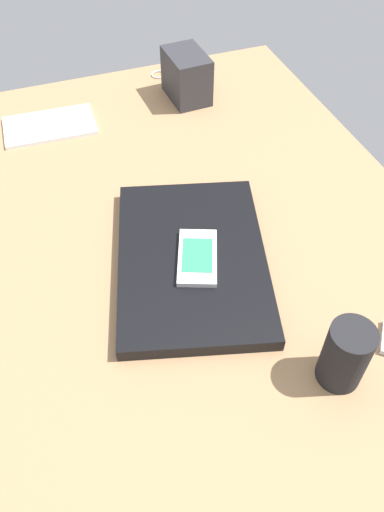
{
  "coord_description": "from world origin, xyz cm",
  "views": [
    {
      "loc": [
        -58.89,
        23.92,
        67.92
      ],
      "look_at": [
        -6.26,
        4.93,
        5.0
      ],
      "focal_mm": 35.92,
      "sensor_mm": 36.0,
      "label": 1
    }
  ],
  "objects_px": {
    "desk_organizer": "(187,76)",
    "key_ring": "(158,75)",
    "cell_phone_on_laptop": "(197,257)",
    "pen_cup": "(345,355)",
    "notepad": "(50,126)",
    "laptop_closed": "(192,259)"
  },
  "relations": [
    {
      "from": "pen_cup",
      "to": "notepad",
      "type": "relative_size",
      "value": 0.55
    },
    {
      "from": "cell_phone_on_laptop",
      "to": "key_ring",
      "type": "relative_size",
      "value": 3.61
    },
    {
      "from": "desk_organizer",
      "to": "notepad",
      "type": "bearing_deg",
      "value": 89.3
    },
    {
      "from": "pen_cup",
      "to": "key_ring",
      "type": "distance_m",
      "value": 0.87
    },
    {
      "from": "pen_cup",
      "to": "key_ring",
      "type": "bearing_deg",
      "value": -0.61
    },
    {
      "from": "cell_phone_on_laptop",
      "to": "pen_cup",
      "type": "bearing_deg",
      "value": -154.84
    },
    {
      "from": "pen_cup",
      "to": "key_ring",
      "type": "height_order",
      "value": "pen_cup"
    },
    {
      "from": "pen_cup",
      "to": "notepad",
      "type": "bearing_deg",
      "value": 20.75
    },
    {
      "from": "desk_organizer",
      "to": "notepad",
      "type": "relative_size",
      "value": 0.62
    },
    {
      "from": "laptop_closed",
      "to": "cell_phone_on_laptop",
      "type": "height_order",
      "value": "cell_phone_on_laptop"
    },
    {
      "from": "desk_organizer",
      "to": "laptop_closed",
      "type": "bearing_deg",
      "value": 158.34
    },
    {
      "from": "laptop_closed",
      "to": "notepad",
      "type": "relative_size",
      "value": 1.82
    },
    {
      "from": "desk_organizer",
      "to": "key_ring",
      "type": "height_order",
      "value": "desk_organizer"
    },
    {
      "from": "pen_cup",
      "to": "key_ring",
      "type": "xyz_separation_m",
      "value": [
        0.87,
        -0.01,
        -0.05
      ]
    },
    {
      "from": "laptop_closed",
      "to": "pen_cup",
      "type": "height_order",
      "value": "pen_cup"
    },
    {
      "from": "pen_cup",
      "to": "laptop_closed",
      "type": "bearing_deg",
      "value": 24.88
    },
    {
      "from": "pen_cup",
      "to": "desk_organizer",
      "type": "bearing_deg",
      "value": -3.21
    },
    {
      "from": "desk_organizer",
      "to": "notepad",
      "type": "xyz_separation_m",
      "value": [
        -0.01,
        0.32,
        -0.05
      ]
    },
    {
      "from": "cell_phone_on_laptop",
      "to": "pen_cup",
      "type": "relative_size",
      "value": 1.24
    },
    {
      "from": "desk_organizer",
      "to": "pen_cup",
      "type": "distance_m",
      "value": 0.76
    },
    {
      "from": "laptop_closed",
      "to": "notepad",
      "type": "xyz_separation_m",
      "value": [
        0.48,
        0.16,
        -0.01
      ]
    },
    {
      "from": "desk_organizer",
      "to": "key_ring",
      "type": "xyz_separation_m",
      "value": [
        0.12,
        0.03,
        -0.05
      ]
    }
  ]
}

